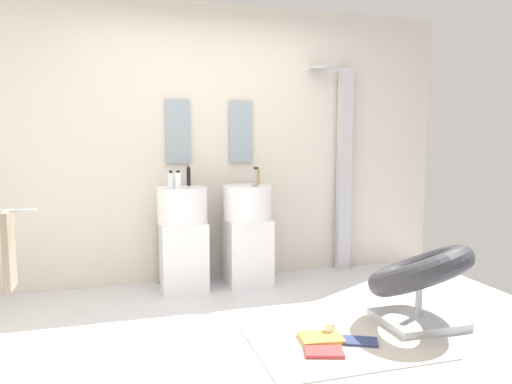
{
  "coord_description": "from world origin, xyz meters",
  "views": [
    {
      "loc": [
        -0.88,
        -2.92,
        1.36
      ],
      "look_at": [
        0.15,
        0.55,
        0.95
      ],
      "focal_mm": 33.81,
      "sensor_mm": 36.0,
      "label": 1
    }
  ],
  "objects_px": {
    "coffee_mug": "(330,329)",
    "soap_bottle_clear": "(171,180)",
    "soap_bottle_amber": "(257,177)",
    "soap_bottle_grey": "(255,178)",
    "soap_bottle_black": "(189,176)",
    "magazine_navy": "(356,341)",
    "soap_bottle_white": "(178,180)",
    "lounge_chair": "(420,277)",
    "pedestal_sink_right": "(248,232)",
    "pedestal_sink_left": "(183,236)",
    "shower_column": "(343,165)",
    "magazine_red": "(324,352)",
    "magazine_ochre": "(321,338)",
    "towel_rack": "(4,254)"
  },
  "relations": [
    {
      "from": "magazine_red",
      "to": "soap_bottle_grey",
      "type": "height_order",
      "value": "soap_bottle_grey"
    },
    {
      "from": "towel_rack",
      "to": "lounge_chair",
      "type": "bearing_deg",
      "value": -7.8
    },
    {
      "from": "pedestal_sink_right",
      "to": "soap_bottle_black",
      "type": "relative_size",
      "value": 5.65
    },
    {
      "from": "lounge_chair",
      "to": "soap_bottle_amber",
      "type": "distance_m",
      "value": 1.73
    },
    {
      "from": "coffee_mug",
      "to": "soap_bottle_clear",
      "type": "height_order",
      "value": "soap_bottle_clear"
    },
    {
      "from": "lounge_chair",
      "to": "soap_bottle_white",
      "type": "distance_m",
      "value": 2.09
    },
    {
      "from": "pedestal_sink_right",
      "to": "soap_bottle_white",
      "type": "height_order",
      "value": "soap_bottle_white"
    },
    {
      "from": "coffee_mug",
      "to": "soap_bottle_grey",
      "type": "xyz_separation_m",
      "value": [
        -0.18,
        1.22,
        0.95
      ]
    },
    {
      "from": "shower_column",
      "to": "coffee_mug",
      "type": "distance_m",
      "value": 2.04
    },
    {
      "from": "shower_column",
      "to": "magazine_ochre",
      "type": "height_order",
      "value": "shower_column"
    },
    {
      "from": "pedestal_sink_right",
      "to": "magazine_red",
      "type": "relative_size",
      "value": 4.24
    },
    {
      "from": "pedestal_sink_left",
      "to": "pedestal_sink_right",
      "type": "height_order",
      "value": "same"
    },
    {
      "from": "shower_column",
      "to": "towel_rack",
      "type": "xyz_separation_m",
      "value": [
        -2.93,
        -1.14,
        -0.45
      ]
    },
    {
      "from": "towel_rack",
      "to": "magazine_ochre",
      "type": "relative_size",
      "value": 3.41
    },
    {
      "from": "soap_bottle_black",
      "to": "magazine_navy",
      "type": "bearing_deg",
      "value": -62.52
    },
    {
      "from": "coffee_mug",
      "to": "soap_bottle_white",
      "type": "xyz_separation_m",
      "value": [
        -0.86,
        1.22,
        0.94
      ]
    },
    {
      "from": "pedestal_sink_left",
      "to": "pedestal_sink_right",
      "type": "distance_m",
      "value": 0.6
    },
    {
      "from": "soap_bottle_amber",
      "to": "lounge_chair",
      "type": "bearing_deg",
      "value": -59.01
    },
    {
      "from": "soap_bottle_grey",
      "to": "towel_rack",
      "type": "bearing_deg",
      "value": -156.73
    },
    {
      "from": "lounge_chair",
      "to": "magazine_navy",
      "type": "relative_size",
      "value": 3.93
    },
    {
      "from": "magazine_navy",
      "to": "magazine_ochre",
      "type": "height_order",
      "value": "magazine_ochre"
    },
    {
      "from": "lounge_chair",
      "to": "pedestal_sink_right",
      "type": "bearing_deg",
      "value": 125.05
    },
    {
      "from": "towel_rack",
      "to": "pedestal_sink_right",
      "type": "bearing_deg",
      "value": 26.89
    },
    {
      "from": "pedestal_sink_right",
      "to": "soap_bottle_grey",
      "type": "distance_m",
      "value": 0.54
    },
    {
      "from": "soap_bottle_black",
      "to": "soap_bottle_white",
      "type": "relative_size",
      "value": 1.14
    },
    {
      "from": "pedestal_sink_left",
      "to": "shower_column",
      "type": "xyz_separation_m",
      "value": [
        1.67,
        0.2,
        0.59
      ]
    },
    {
      "from": "soap_bottle_grey",
      "to": "pedestal_sink_right",
      "type": "bearing_deg",
      "value": 105.39
    },
    {
      "from": "soap_bottle_amber",
      "to": "soap_bottle_grey",
      "type": "relative_size",
      "value": 0.93
    },
    {
      "from": "magazine_red",
      "to": "soap_bottle_amber",
      "type": "height_order",
      "value": "soap_bottle_amber"
    },
    {
      "from": "magazine_navy",
      "to": "soap_bottle_clear",
      "type": "bearing_deg",
      "value": 152.49
    },
    {
      "from": "towel_rack",
      "to": "soap_bottle_black",
      "type": "relative_size",
      "value": 5.24
    },
    {
      "from": "lounge_chair",
      "to": "soap_bottle_black",
      "type": "xyz_separation_m",
      "value": [
        -1.45,
        1.45,
        0.66
      ]
    },
    {
      "from": "pedestal_sink_left",
      "to": "pedestal_sink_right",
      "type": "xyz_separation_m",
      "value": [
        0.6,
        0.0,
        0.0
      ]
    },
    {
      "from": "magazine_navy",
      "to": "pedestal_sink_left",
      "type": "bearing_deg",
      "value": 147.3
    },
    {
      "from": "lounge_chair",
      "to": "magazine_ochre",
      "type": "bearing_deg",
      "value": -173.86
    },
    {
      "from": "soap_bottle_amber",
      "to": "soap_bottle_clear",
      "type": "height_order",
      "value": "soap_bottle_amber"
    },
    {
      "from": "magazine_navy",
      "to": "soap_bottle_black",
      "type": "relative_size",
      "value": 1.53
    },
    {
      "from": "pedestal_sink_right",
      "to": "lounge_chair",
      "type": "relative_size",
      "value": 0.94
    },
    {
      "from": "pedestal_sink_left",
      "to": "shower_column",
      "type": "relative_size",
      "value": 0.5
    },
    {
      "from": "coffee_mug",
      "to": "soap_bottle_amber",
      "type": "distance_m",
      "value": 1.69
    },
    {
      "from": "towel_rack",
      "to": "soap_bottle_black",
      "type": "distance_m",
      "value": 1.75
    },
    {
      "from": "coffee_mug",
      "to": "soap_bottle_black",
      "type": "relative_size",
      "value": 0.49
    },
    {
      "from": "towel_rack",
      "to": "soap_bottle_amber",
      "type": "xyz_separation_m",
      "value": [
        1.96,
        1.0,
        0.37
      ]
    },
    {
      "from": "coffee_mug",
      "to": "soap_bottle_clear",
      "type": "xyz_separation_m",
      "value": [
        -0.93,
        1.23,
        0.94
      ]
    },
    {
      "from": "towel_rack",
      "to": "soap_bottle_black",
      "type": "xyz_separation_m",
      "value": [
        1.34,
        1.07,
        0.38
      ]
    },
    {
      "from": "magazine_red",
      "to": "soap_bottle_white",
      "type": "bearing_deg",
      "value": 133.0
    },
    {
      "from": "pedestal_sink_right",
      "to": "coffee_mug",
      "type": "height_order",
      "value": "pedestal_sink_right"
    },
    {
      "from": "magazine_navy",
      "to": "magazine_red",
      "type": "bearing_deg",
      "value": -135.16
    },
    {
      "from": "pedestal_sink_right",
      "to": "magazine_ochre",
      "type": "relative_size",
      "value": 3.67
    },
    {
      "from": "pedestal_sink_right",
      "to": "soap_bottle_black",
      "type": "bearing_deg",
      "value": 166.44
    }
  ]
}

